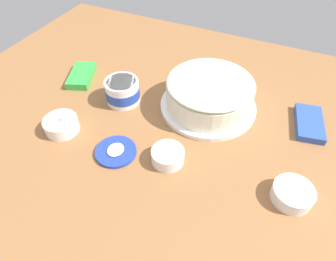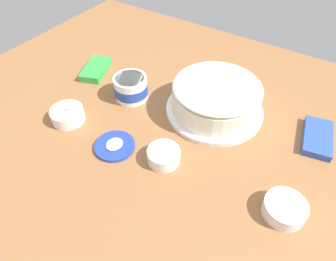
# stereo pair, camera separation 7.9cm
# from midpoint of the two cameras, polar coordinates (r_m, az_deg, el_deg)

# --- Properties ---
(ground_plane) EXTENTS (1.54, 1.54, 0.00)m
(ground_plane) POSITION_cam_midpoint_polar(r_m,az_deg,el_deg) (0.80, -7.79, -5.73)
(ground_plane) COLOR #936038
(frosted_cake) EXTENTS (0.30, 0.30, 0.12)m
(frosted_cake) POSITION_cam_midpoint_polar(r_m,az_deg,el_deg) (0.91, 5.59, 7.01)
(frosted_cake) COLOR white
(frosted_cake) RESTS_ON ground_plane
(frosting_tub) EXTENTS (0.11, 0.11, 0.08)m
(frosting_tub) POSITION_cam_midpoint_polar(r_m,az_deg,el_deg) (0.96, -11.24, 7.49)
(frosting_tub) COLOR white
(frosting_tub) RESTS_ON ground_plane
(frosting_tub_lid) EXTENTS (0.11, 0.11, 0.02)m
(frosting_tub_lid) POSITION_cam_midpoint_polar(r_m,az_deg,el_deg) (0.82, -12.87, -4.12)
(frosting_tub_lid) COLOR #233DAD
(frosting_tub_lid) RESTS_ON ground_plane
(sprinkle_bowl_blue) EXTENTS (0.09, 0.09, 0.04)m
(sprinkle_bowl_blue) POSITION_cam_midpoint_polar(r_m,az_deg,el_deg) (0.77, -2.97, -5.09)
(sprinkle_bowl_blue) COLOR white
(sprinkle_bowl_blue) RESTS_ON ground_plane
(sprinkle_bowl_rainbow) EXTENTS (0.10, 0.10, 0.04)m
(sprinkle_bowl_rainbow) POSITION_cam_midpoint_polar(r_m,az_deg,el_deg) (0.75, 20.36, -11.64)
(sprinkle_bowl_rainbow) COLOR white
(sprinkle_bowl_rainbow) RESTS_ON ground_plane
(sprinkle_bowl_pink) EXTENTS (0.10, 0.10, 0.04)m
(sprinkle_bowl_pink) POSITION_cam_midpoint_polar(r_m,az_deg,el_deg) (0.92, -22.52, 0.93)
(sprinkle_bowl_pink) COLOR white
(sprinkle_bowl_pink) RESTS_ON ground_plane
(candy_box_lower) EXTENTS (0.16, 0.10, 0.02)m
(candy_box_lower) POSITION_cam_midpoint_polar(r_m,az_deg,el_deg) (0.95, 23.74, 1.23)
(candy_box_lower) COLOR #2D51B2
(candy_box_lower) RESTS_ON ground_plane
(candy_box_upper) EXTENTS (0.16, 0.12, 0.03)m
(candy_box_upper) POSITION_cam_midpoint_polar(r_m,az_deg,el_deg) (1.11, -18.51, 10.04)
(candy_box_upper) COLOR green
(candy_box_upper) RESTS_ON ground_plane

